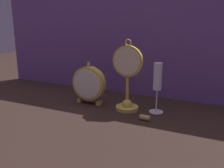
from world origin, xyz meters
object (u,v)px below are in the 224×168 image
object	(u,v)px
mantel_clock_silver	(89,84)
wine_cork	(145,118)
pocket_watch_on_stand	(127,80)
champagne_flute	(157,81)

from	to	relation	value
mantel_clock_silver	wine_cork	distance (m)	0.34
pocket_watch_on_stand	mantel_clock_silver	xyz separation A→B (m)	(-0.20, 0.00, -0.04)
mantel_clock_silver	champagne_flute	distance (m)	0.34
pocket_watch_on_stand	mantel_clock_silver	world-z (taller)	pocket_watch_on_stand
champagne_flute	wine_cork	distance (m)	0.17
champagne_flute	wine_cork	size ratio (longest dim) A/B	5.33
mantel_clock_silver	pocket_watch_on_stand	bearing A→B (deg)	-1.12
mantel_clock_silver	wine_cork	size ratio (longest dim) A/B	4.88
pocket_watch_on_stand	mantel_clock_silver	bearing A→B (deg)	178.88
champagne_flute	wine_cork	world-z (taller)	champagne_flute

